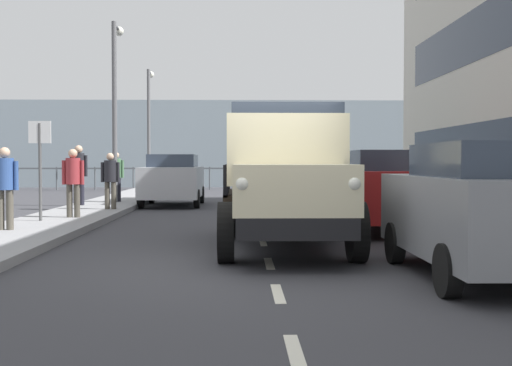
% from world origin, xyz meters
% --- Properties ---
extents(ground_plane, '(80.00, 80.00, 0.00)m').
position_xyz_m(ground_plane, '(0.00, -8.73, 0.00)').
color(ground_plane, '#38383D').
extents(sidewalk_left, '(2.11, 35.54, 0.15)m').
position_xyz_m(sidewalk_left, '(-4.68, -8.73, 0.07)').
color(sidewalk_left, gray).
rests_on(sidewalk_left, ground_plane).
extents(sidewalk_right, '(2.11, 35.54, 0.15)m').
position_xyz_m(sidewalk_right, '(4.68, -8.73, 0.07)').
color(sidewalk_right, gray).
rests_on(sidewalk_right, ground_plane).
extents(road_centreline_markings, '(0.12, 31.95, 0.01)m').
position_xyz_m(road_centreline_markings, '(0.00, -8.36, 0.00)').
color(road_centreline_markings, silver).
rests_on(road_centreline_markings, ground_plane).
extents(sea_horizon, '(80.00, 0.80, 5.00)m').
position_xyz_m(sea_horizon, '(0.00, -29.51, 2.50)').
color(sea_horizon, '#84939E').
rests_on(sea_horizon, ground_plane).
extents(seawall_railing, '(28.08, 0.08, 1.20)m').
position_xyz_m(seawall_railing, '(-0.00, -25.91, 0.92)').
color(seawall_railing, '#4C5156').
rests_on(seawall_railing, ground_plane).
extents(truck_vintage_cream, '(2.17, 5.64, 2.43)m').
position_xyz_m(truck_vintage_cream, '(-0.34, -1.81, 1.18)').
color(truck_vintage_cream, black).
rests_on(truck_vintage_cream, ground_plane).
extents(car_grey_kerbside_near, '(1.85, 4.00, 1.72)m').
position_xyz_m(car_grey_kerbside_near, '(-2.68, 0.87, 0.89)').
color(car_grey_kerbside_near, slate).
rests_on(car_grey_kerbside_near, ground_plane).
extents(car_red_kerbside_1, '(1.92, 4.45, 1.72)m').
position_xyz_m(car_red_kerbside_1, '(-2.68, -5.09, 0.90)').
color(car_red_kerbside_1, '#B21E1E').
rests_on(car_red_kerbside_1, ground_plane).
extents(car_teal_kerbside_2, '(1.80, 4.05, 1.72)m').
position_xyz_m(car_teal_kerbside_2, '(-2.68, -11.40, 0.89)').
color(car_teal_kerbside_2, '#1E6670').
rests_on(car_teal_kerbside_2, ground_plane).
extents(car_silver_oppositeside_0, '(1.96, 4.16, 1.72)m').
position_xyz_m(car_silver_oppositeside_0, '(2.68, -13.27, 0.90)').
color(car_silver_oppositeside_0, '#B7BABF').
rests_on(car_silver_oppositeside_0, ground_plane).
extents(pedestrian_strolling, '(0.53, 0.34, 1.62)m').
position_xyz_m(pedestrian_strolling, '(5.02, -3.90, 1.10)').
color(pedestrian_strolling, '#4C473D').
rests_on(pedestrian_strolling, sidewalk_right).
extents(pedestrian_by_lamp, '(0.53, 0.34, 1.64)m').
position_xyz_m(pedestrian_by_lamp, '(4.42, -6.80, 1.11)').
color(pedestrian_by_lamp, '#4C473D').
rests_on(pedestrian_by_lamp, sidewalk_right).
extents(pedestrian_couple_b, '(0.53, 0.34, 1.58)m').
position_xyz_m(pedestrian_couple_b, '(4.05, -9.54, 1.07)').
color(pedestrian_couple_b, '#4C473D').
rests_on(pedestrian_couple_b, sidewalk_right).
extents(pedestrian_near_railing, '(0.53, 0.34, 1.83)m').
position_xyz_m(pedestrian_near_railing, '(5.35, -11.26, 1.24)').
color(pedestrian_near_railing, black).
rests_on(pedestrian_near_railing, sidewalk_right).
extents(pedestrian_couple_a, '(0.53, 0.34, 1.65)m').
position_xyz_m(pedestrian_couple_a, '(4.55, -13.07, 1.12)').
color(pedestrian_couple_a, black).
rests_on(pedestrian_couple_a, sidewalk_right).
extents(lamp_post_promenade, '(0.32, 1.14, 5.92)m').
position_xyz_m(lamp_post_promenade, '(4.52, -12.93, 3.71)').
color(lamp_post_promenade, '#59595B').
rests_on(lamp_post_promenade, sidewalk_right).
extents(lamp_post_far, '(0.32, 1.14, 5.86)m').
position_xyz_m(lamp_post_far, '(4.88, -23.83, 3.68)').
color(lamp_post_far, '#59595B').
rests_on(lamp_post_far, sidewalk_right).
extents(street_sign, '(0.50, 0.07, 2.25)m').
position_xyz_m(street_sign, '(4.93, -5.90, 1.68)').
color(street_sign, '#4C4C4C').
rests_on(street_sign, sidewalk_right).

